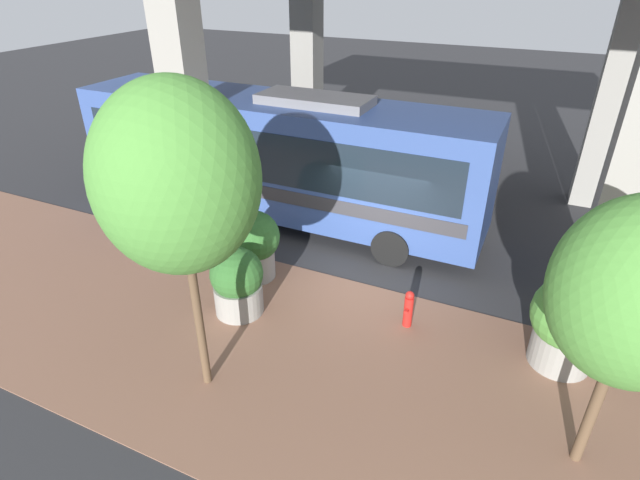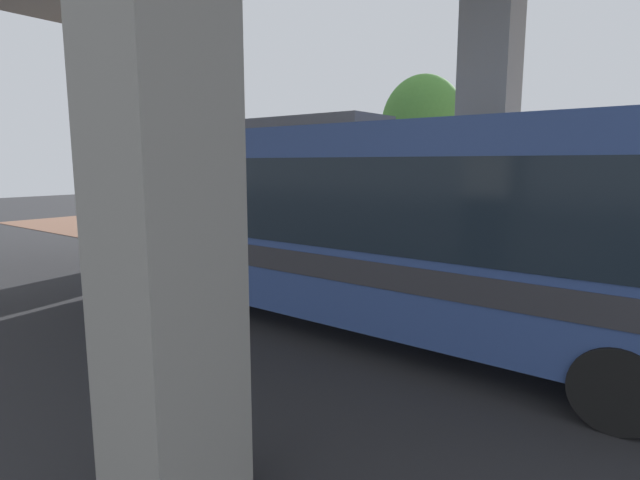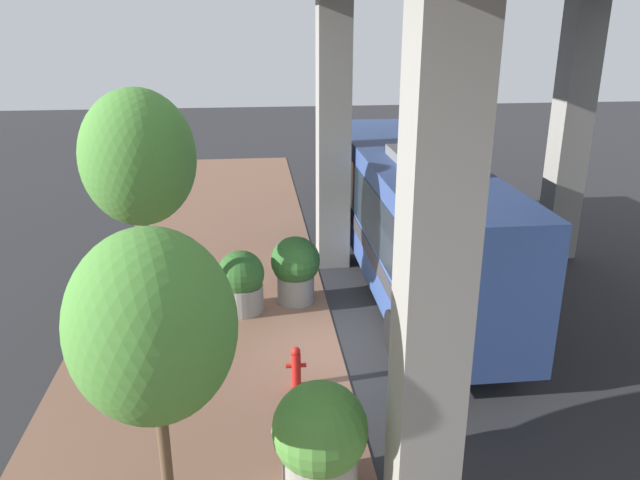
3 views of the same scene
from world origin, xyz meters
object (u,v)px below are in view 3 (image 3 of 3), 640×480
Objects in this scene: street_tree_far at (152,327)px; street_tree_near at (138,158)px; bus at (409,210)px; planter_front at (320,441)px; planter_middle at (241,282)px; fire_hydrant at (296,367)px; planter_back at (296,268)px.

street_tree_near is at bearing 99.79° from street_tree_far.
street_tree_near is at bearing -162.46° from bus.
planter_front reaches higher than planter_middle.
planter_front is 7.47m from street_tree_near.
planter_back is (0.29, 3.95, 0.49)m from fire_hydrant.
planter_front reaches higher than fire_hydrant.
street_tree_far reaches higher than planter_middle.
fire_hydrant is 4.00m from planter_back.
fire_hydrant is 0.16× the size of street_tree_near.
planter_front is at bearing -79.41° from planter_middle.
planter_front is 1.08× the size of planter_back.
street_tree_near reaches higher than planter_back.
street_tree_near is (-6.64, -2.10, 2.03)m from bus.
street_tree_far is (-2.37, -7.32, 2.26)m from planter_back.
planter_back is 4.79m from street_tree_near.
bus reaches higher than fire_hydrant.
street_tree_near is at bearing -163.55° from planter_back.
bus reaches higher than planter_front.
street_tree_near is (-3.30, 5.94, 3.11)m from planter_front.
street_tree_far is (1.09, -6.30, -0.89)m from street_tree_near.
planter_front is 3.16m from street_tree_far.
street_tree_near is (-3.16, 2.93, 3.64)m from fire_hydrant.
planter_middle is 0.35× the size of street_tree_far.
street_tree_far is (-2.07, -3.36, 2.75)m from fire_hydrant.
street_tree_far is at bearing -123.49° from bus.
street_tree_far reaches higher than bus.
planter_front is at bearing -91.25° from planter_back.
planter_front is 1.20× the size of planter_middle.
fire_hydrant is 0.20× the size of street_tree_far.
planter_middle is at bearing 16.60° from street_tree_near.
fire_hydrant is 0.51× the size of planter_back.
street_tree_far is (-0.99, -6.92, 2.41)m from planter_middle.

